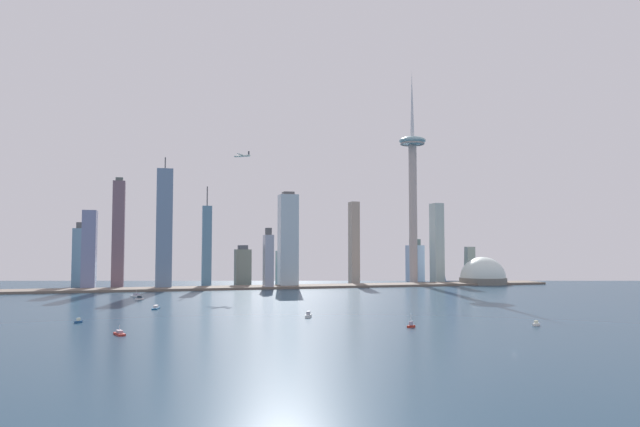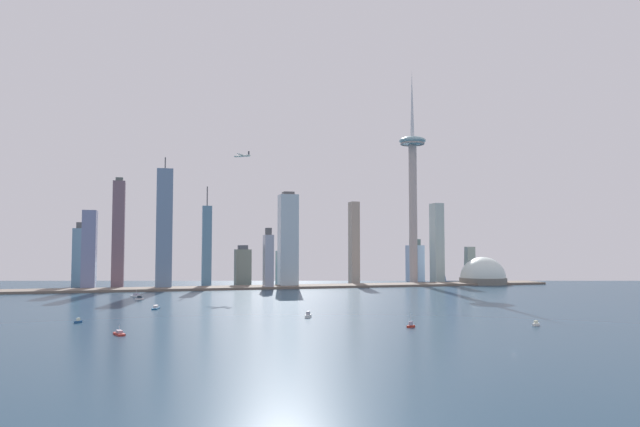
# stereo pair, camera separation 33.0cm
# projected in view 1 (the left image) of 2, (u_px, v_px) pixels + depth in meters

# --- Properties ---
(ground_plane) EXTENTS (6000.00, 6000.00, 0.00)m
(ground_plane) POSITION_uv_depth(u_px,v_px,m) (514.00, 351.00, 314.91)
(ground_plane) COLOR #1A354B
(waterfront_pier) EXTENTS (779.48, 51.70, 3.13)m
(waterfront_pier) POSITION_uv_depth(u_px,v_px,m) (295.00, 287.00, 823.16)
(waterfront_pier) COLOR #6F6257
(waterfront_pier) RESTS_ON ground
(observation_tower) EXTENTS (42.17, 42.17, 340.51)m
(observation_tower) POSITION_uv_depth(u_px,v_px,m) (413.00, 176.00, 928.58)
(observation_tower) COLOR #B7A8A1
(observation_tower) RESTS_ON ground
(stadium_dome) EXTENTS (71.73, 71.73, 63.68)m
(stadium_dome) POSITION_uv_depth(u_px,v_px,m) (483.00, 278.00, 902.14)
(stadium_dome) COLOR slate
(stadium_dome) RESTS_ON ground
(skyscraper_0) EXTENTS (21.48, 12.67, 179.18)m
(skyscraper_0) POSITION_uv_depth(u_px,v_px,m) (164.00, 229.00, 792.56)
(skyscraper_0) COLOR #637FA1
(skyscraper_0) RESTS_ON ground
(skyscraper_1) EXTENTS (25.93, 25.04, 136.00)m
(skyscraper_1) POSITION_uv_depth(u_px,v_px,m) (288.00, 240.00, 836.01)
(skyscraper_1) COLOR #ABC3D0
(skyscraper_1) RESTS_ON ground
(skyscraper_2) EXTENTS (13.39, 19.09, 128.87)m
(skyscraper_2) POSITION_uv_depth(u_px,v_px,m) (354.00, 243.00, 927.02)
(skyscraper_2) COLOR tan
(skyscraper_2) RESTS_ON ground
(skyscraper_3) EXTENTS (13.37, 12.17, 144.17)m
(skyscraper_3) POSITION_uv_depth(u_px,v_px,m) (207.00, 246.00, 838.52)
(skyscraper_3) COLOR #5885A3
(skyscraper_3) RESTS_ON ground
(skyscraper_4) EXTENTS (15.92, 16.84, 152.62)m
(skyscraper_4) POSITION_uv_depth(u_px,v_px,m) (118.00, 234.00, 803.20)
(skyscraper_4) COLOR slate
(skyscraper_4) RESTS_ON ground
(skyscraper_5) EXTENTS (24.66, 19.14, 60.28)m
(skyscraper_5) POSITION_uv_depth(u_px,v_px,m) (284.00, 266.00, 898.71)
(skyscraper_5) COLOR #5D9290
(skyscraper_5) RESTS_ON ground
(skyscraper_6) EXTENTS (26.46, 19.21, 70.60)m
(skyscraper_6) POSITION_uv_depth(u_px,v_px,m) (415.00, 262.00, 980.77)
(skyscraper_6) COLOR #94AED0
(skyscraper_6) RESTS_ON ground
(skyscraper_7) EXTENTS (23.15, 22.90, 59.93)m
(skyscraper_7) POSITION_uv_depth(u_px,v_px,m) (243.00, 267.00, 871.27)
(skyscraper_7) COLOR slate
(skyscraper_7) RESTS_ON ground
(skyscraper_8) EXTENTS (12.16, 20.03, 83.33)m
(skyscraper_8) POSITION_uv_depth(u_px,v_px,m) (268.00, 260.00, 805.33)
(skyscraper_8) COLOR #9FA8BC
(skyscraper_8) RESTS_ON ground
(skyscraper_9) EXTENTS (21.57, 27.68, 93.12)m
(skyscraper_9) POSITION_uv_depth(u_px,v_px,m) (81.00, 256.00, 853.49)
(skyscraper_9) COLOR #668EA6
(skyscraper_9) RESTS_ON ground
(skyscraper_10) EXTENTS (15.73, 22.46, 128.02)m
(skyscraper_10) POSITION_uv_depth(u_px,v_px,m) (437.00, 243.00, 947.26)
(skyscraper_10) COLOR #ADC1BC
(skyscraper_10) RESTS_ON ground
(skyscraper_11) EXTENTS (17.76, 24.85, 106.32)m
(skyscraper_11) POSITION_uv_depth(u_px,v_px,m) (89.00, 250.00, 786.95)
(skyscraper_11) COLOR #707CA8
(skyscraper_11) RESTS_ON ground
(skyscraper_12) EXTENTS (14.32, 25.22, 57.95)m
(skyscraper_12) POSITION_uv_depth(u_px,v_px,m) (468.00, 264.00, 1001.10)
(skyscraper_12) COLOR #92A092
(skyscraper_12) RESTS_ON ground
(skyscraper_13) EXTENTS (23.73, 16.51, 105.50)m
(skyscraper_13) POSITION_uv_depth(u_px,v_px,m) (448.00, 250.00, 1013.42)
(skyscraper_13) COLOR #8499C4
(skyscraper_13) RESTS_ON ground
(boat_0) EXTENTS (7.89, 11.73, 5.00)m
(boat_0) POSITION_uv_depth(u_px,v_px,m) (308.00, 315.00, 468.08)
(boat_0) COLOR white
(boat_0) RESTS_ON ground
(boat_1) EXTENTS (8.48, 14.06, 6.52)m
(boat_1) POSITION_uv_depth(u_px,v_px,m) (119.00, 333.00, 374.01)
(boat_1) COLOR #B12E27
(boat_1) RESTS_ON ground
(boat_2) EXTENTS (6.52, 4.42, 3.81)m
(boat_2) POSITION_uv_depth(u_px,v_px,m) (536.00, 324.00, 418.17)
(boat_2) COLOR white
(boat_2) RESTS_ON ground
(boat_3) EXTENTS (9.39, 7.84, 4.37)m
(boat_3) POSITION_uv_depth(u_px,v_px,m) (140.00, 298.00, 630.00)
(boat_3) COLOR white
(boat_3) RESTS_ON ground
(boat_4) EXTENTS (5.43, 5.96, 3.62)m
(boat_4) POSITION_uv_depth(u_px,v_px,m) (78.00, 321.00, 434.49)
(boat_4) COLOR #1D4E85
(boat_4) RESTS_ON ground
(boat_5) EXTENTS (6.50, 3.65, 10.11)m
(boat_5) POSITION_uv_depth(u_px,v_px,m) (411.00, 325.00, 409.32)
(boat_5) COLOR #B32C1E
(boat_5) RESTS_ON ground
(boat_6) EXTENTS (7.68, 17.40, 3.44)m
(boat_6) POSITION_uv_depth(u_px,v_px,m) (156.00, 308.00, 534.35)
(boat_6) COLOR navy
(boat_6) RESTS_ON ground
(boat_7) EXTENTS (13.53, 12.70, 8.78)m
(boat_7) POSITION_uv_depth(u_px,v_px,m) (136.00, 295.00, 670.41)
(boat_7) COLOR white
(boat_7) RESTS_ON ground
(airplane) EXTENTS (23.45, 24.52, 7.75)m
(airplane) POSITION_uv_depth(u_px,v_px,m) (242.00, 156.00, 848.47)
(airplane) COLOR silver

